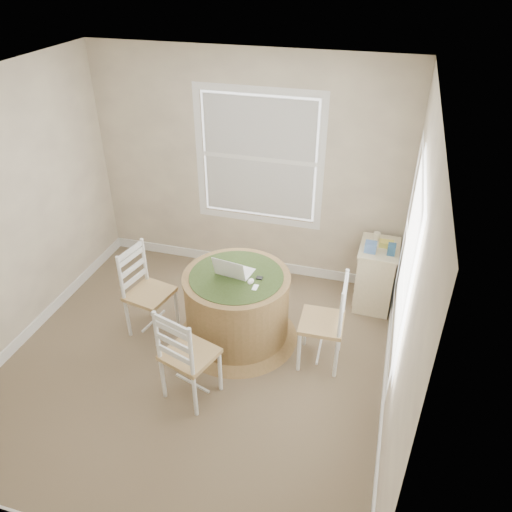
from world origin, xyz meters
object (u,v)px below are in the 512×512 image
(chair_left, at_px, (150,294))
(chair_right, at_px, (322,322))
(laptop, at_px, (234,271))
(corner_chest, at_px, (375,275))
(round_table, at_px, (237,304))
(chair_near, at_px, (190,354))

(chair_left, distance_m, chair_right, 1.74)
(chair_left, height_order, laptop, laptop)
(corner_chest, bearing_deg, round_table, -142.12)
(chair_near, bearing_deg, chair_left, -26.08)
(laptop, distance_m, corner_chest, 1.66)
(chair_right, relative_size, corner_chest, 1.29)
(chair_left, distance_m, chair_near, 1.00)
(chair_left, xyz_separation_m, chair_right, (1.74, 0.04, 0.00))
(chair_right, relative_size, laptop, 2.59)
(round_table, bearing_deg, chair_near, -99.67)
(chair_left, height_order, chair_near, same)
(round_table, xyz_separation_m, chair_left, (-0.87, -0.15, 0.06))
(laptop, bearing_deg, corner_chest, -136.56)
(corner_chest, bearing_deg, laptop, -143.79)
(laptop, height_order, corner_chest, laptop)
(chair_near, relative_size, chair_right, 1.00)
(round_table, xyz_separation_m, chair_near, (-0.15, -0.85, 0.06))
(round_table, height_order, chair_left, chair_left)
(corner_chest, bearing_deg, chair_left, -151.44)
(chair_left, relative_size, corner_chest, 1.29)
(round_table, relative_size, chair_left, 1.30)
(round_table, distance_m, chair_left, 0.89)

